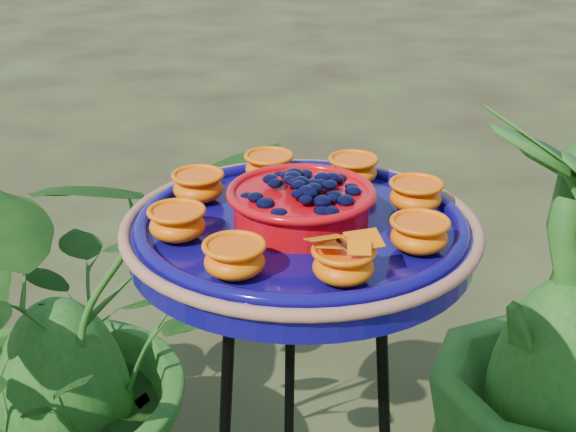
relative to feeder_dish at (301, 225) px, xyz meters
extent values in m
torus|color=black|center=(0.00, 0.00, -0.05)|extent=(0.31, 0.31, 0.02)
cylinder|color=#0C0756|center=(0.00, 0.00, -0.02)|extent=(0.54, 0.54, 0.04)
torus|color=#9B5D46|center=(0.00, 0.00, 0.00)|extent=(0.48, 0.48, 0.02)
torus|color=#0C0756|center=(0.00, 0.00, 0.00)|extent=(0.44, 0.44, 0.02)
cylinder|color=#BA060C|center=(0.00, 0.00, 0.02)|extent=(0.21, 0.21, 0.04)
torus|color=#BA060C|center=(0.00, 0.00, 0.05)|extent=(0.20, 0.20, 0.01)
ellipsoid|color=black|center=(0.00, 0.00, 0.05)|extent=(0.16, 0.16, 0.03)
ellipsoid|color=orange|center=(0.15, 0.06, 0.02)|extent=(0.07, 0.07, 0.04)
cylinder|color=#FF5105|center=(0.15, 0.06, 0.04)|extent=(0.07, 0.07, 0.01)
ellipsoid|color=orange|center=(0.06, 0.15, 0.02)|extent=(0.07, 0.07, 0.04)
cylinder|color=#FF5105|center=(0.06, 0.15, 0.04)|extent=(0.07, 0.07, 0.01)
ellipsoid|color=orange|center=(-0.06, 0.15, 0.02)|extent=(0.07, 0.07, 0.04)
cylinder|color=#FF5105|center=(-0.06, 0.15, 0.04)|extent=(0.07, 0.07, 0.01)
ellipsoid|color=orange|center=(-0.15, 0.06, 0.02)|extent=(0.07, 0.07, 0.04)
cylinder|color=#FF5105|center=(-0.15, 0.06, 0.04)|extent=(0.07, 0.07, 0.01)
ellipsoid|color=orange|center=(-0.15, -0.06, 0.02)|extent=(0.07, 0.07, 0.04)
cylinder|color=#FF5105|center=(-0.15, -0.06, 0.04)|extent=(0.07, 0.07, 0.01)
ellipsoid|color=orange|center=(-0.06, -0.15, 0.02)|extent=(0.07, 0.07, 0.04)
cylinder|color=#FF5105|center=(-0.06, -0.15, 0.04)|extent=(0.07, 0.07, 0.01)
ellipsoid|color=orange|center=(0.06, -0.15, 0.02)|extent=(0.07, 0.07, 0.04)
cylinder|color=#FF5105|center=(0.06, -0.15, 0.04)|extent=(0.07, 0.07, 0.01)
ellipsoid|color=orange|center=(0.15, -0.06, 0.02)|extent=(0.07, 0.07, 0.04)
cylinder|color=#FF5105|center=(0.15, -0.06, 0.04)|extent=(0.07, 0.07, 0.01)
cylinder|color=black|center=(0.06, -0.15, 0.05)|extent=(0.02, 0.03, 0.00)
cube|color=orange|center=(0.04, -0.15, 0.05)|extent=(0.05, 0.04, 0.01)
cube|color=orange|center=(0.08, -0.15, 0.05)|extent=(0.05, 0.04, 0.01)
imported|color=#184B14|center=(-0.53, 0.37, -0.47)|extent=(1.14, 1.12, 0.96)
imported|color=#184B14|center=(0.50, 0.50, -0.47)|extent=(0.65, 0.65, 0.96)
camera|label=1|loc=(0.08, -0.97, 0.45)|focal=50.00mm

